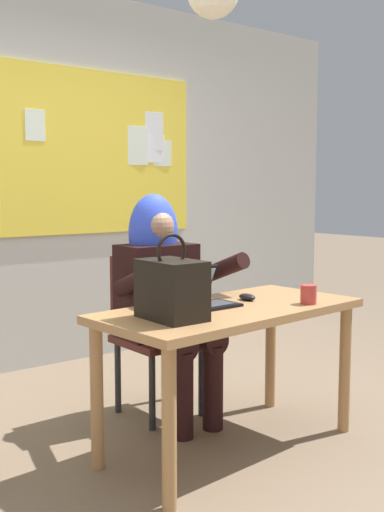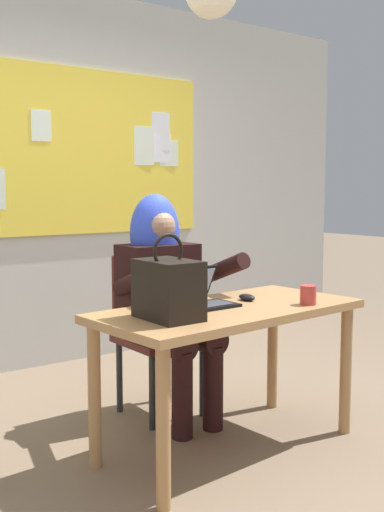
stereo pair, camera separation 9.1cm
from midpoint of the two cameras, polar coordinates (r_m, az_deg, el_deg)
The scene contains 9 objects.
ground_plane at distance 3.18m, azimuth 4.43°, elevation -17.52°, with size 24.00×24.00×0.00m, color #75604C.
wall_back_bulletin at distance 4.59m, azimuth -11.95°, elevation 7.16°, with size 5.70×2.13×2.70m.
desk_main at distance 3.03m, azimuth 4.28°, elevation -6.54°, with size 1.37×0.72×0.71m.
chair_at_desk at distance 3.57m, azimuth -2.95°, elevation -6.30°, with size 0.42×0.42×0.90m.
person_costumed at distance 3.42m, azimuth -1.77°, elevation -2.89°, with size 0.60×0.61×1.25m.
laptop at distance 3.02m, azimuth 1.77°, elevation -3.78°, with size 0.27×0.29×0.19m.
computer_mouse at distance 3.17m, azimuth 5.90°, elevation -3.81°, with size 0.06×0.10×0.03m, color black.
handbag at distance 2.69m, azimuth -1.24°, elevation -3.04°, with size 0.20×0.30×0.38m.
coffee_mug at distance 3.10m, azimuth 11.49°, elevation -3.55°, with size 0.08×0.08×0.10m, color #B23833.
Camera 2 is at (-1.88, -2.22, 1.28)m, focal length 43.36 mm.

